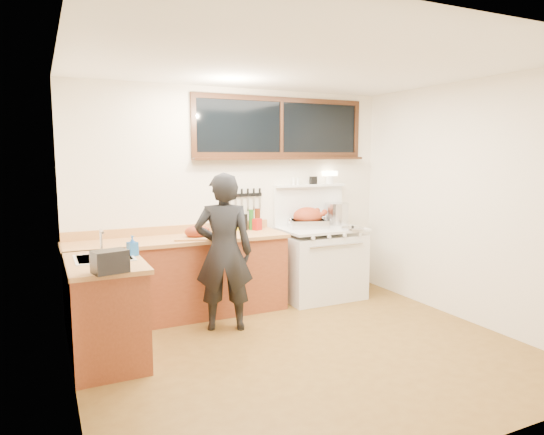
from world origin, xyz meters
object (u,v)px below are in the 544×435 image
vintage_stove (320,261)px  cutting_board (196,234)px  roast_turkey (308,219)px  man (224,252)px

vintage_stove → cutting_board: size_ratio=3.05×
cutting_board → roast_turkey: roast_turkey is taller
man → cutting_board: man is taller
vintage_stove → roast_turkey: bearing=148.9°
vintage_stove → man: man is taller
roast_turkey → cutting_board: bearing=-173.5°
vintage_stove → man: bearing=-160.3°
man → vintage_stove: bearing=19.7°
vintage_stove → man: (-1.49, -0.53, 0.35)m
man → cutting_board: (-0.16, 0.44, 0.14)m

